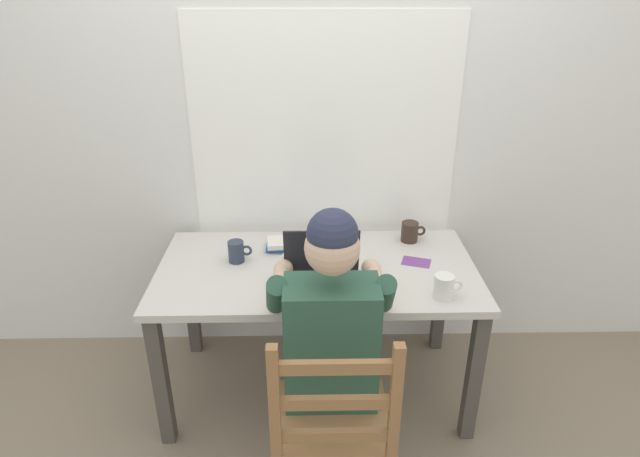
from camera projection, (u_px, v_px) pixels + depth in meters
name	position (u px, v px, depth m)	size (l,w,h in m)	color
ground_plane	(317.00, 387.00, 2.77)	(8.00, 8.00, 0.00)	gray
back_wall	(315.00, 117.00, 2.62)	(6.00, 0.08, 2.60)	silver
desk	(317.00, 284.00, 2.50)	(1.46, 0.75, 0.71)	beige
seated_person	(330.00, 332.00, 2.07)	(0.50, 0.60, 1.24)	#2D5642
wooden_chair	(332.00, 430.00, 1.91)	(0.42, 0.42, 0.94)	olive
laptop	(322.00, 275.00, 2.29)	(0.33, 0.28, 0.23)	#232328
computer_mouse	(382.00, 292.00, 2.24)	(0.06, 0.10, 0.03)	#232328
coffee_mug_white	(444.00, 287.00, 2.21)	(0.12, 0.08, 0.10)	white
coffee_mug_dark	(410.00, 232.00, 2.68)	(0.12, 0.08, 0.10)	#38281E
coffee_mug_spare	(237.00, 252.00, 2.49)	(0.11, 0.07, 0.10)	#2D384C
book_stack_main	(283.00, 244.00, 2.62)	(0.17, 0.13, 0.05)	#2D5B9E
paper_pile_near_laptop	(308.00, 252.00, 2.58)	(0.22, 0.16, 0.01)	white
landscape_photo_print	(416.00, 262.00, 2.50)	(0.13, 0.09, 0.00)	#7A4293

